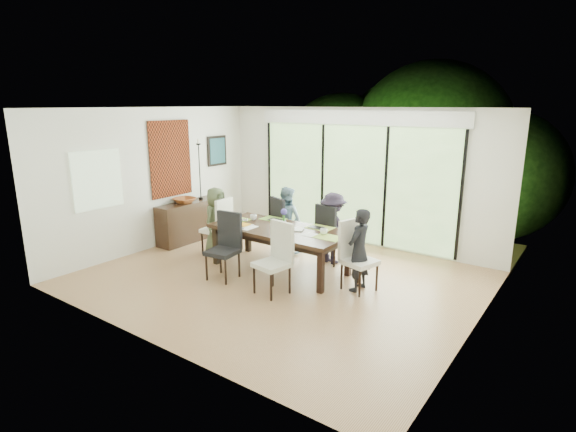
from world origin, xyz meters
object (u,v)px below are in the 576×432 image
Objects in this scene: chair_far_right at (333,233)px; chair_near_right at (272,259)px; chair_far_left at (288,224)px; person_left_end at (216,221)px; bowl at (184,200)px; cup_b at (283,228)px; person_right_end at (359,250)px; person_far_right at (333,228)px; sideboard at (189,221)px; table_top at (280,230)px; laptop at (238,221)px; vase at (284,224)px; chair_left_end at (216,225)px; cup_c at (324,232)px; chair_near_left at (222,247)px; cup_a at (253,217)px; person_far_left at (287,220)px.

chair_far_right is 1.72m from chair_near_right.
chair_far_left is 1.34m from person_left_end.
cup_b is at bearing -5.58° from bowl.
person_right_end reaches higher than cup_b.
person_far_right is 2.95× the size of bowl.
table_top is at bearing -5.91° from sideboard.
person_right_end and person_far_right have the same top height.
chair_near_right reaches higher than laptop.
sideboard is at bearing 172.30° from cup_b.
chair_far_right is at bearing 10.87° from sideboard.
chair_far_left is 11.00× the size of cup_b.
cup_b is (0.10, -0.15, -0.01)m from vase.
chair_left_end is 2.32m from cup_c.
bowl is at bearing -102.95° from chair_left_end.
table_top is 1.63× the size of sideboard.
cup_c is at bearing 7.13° from table_top.
chair_near_left reaches higher than cup_c.
cup_b is 0.81× the size of cup_c.
chair_left_end and chair_far_left have the same top height.
cup_b reaches higher than laptop.
cup_a is (-2.18, 0.15, 0.15)m from person_right_end.
cup_b is at bearing -33.69° from table_top.
chair_near_left is 2.29m from bowl.
person_left_end and person_right_end have the same top height.
chair_far_left is 0.85× the size of person_far_right.
chair_near_left is 8.87× the size of cup_c.
person_right_end is 12.90× the size of cup_b.
table_top is at bearing -88.04° from person_right_end.
chair_left_end is 1.67m from cup_b.
person_far_left is 2.19m from bowl.
table_top is at bearing 67.09° from chair_far_right.
vase is at bearing -2.47° from bowl.
sideboard is at bearing 20.87° from chair_far_right.
person_right_end is 0.70m from cup_c.
person_left_end reaches higher than chair_left_end.
vase reaches higher than laptop.
person_far_left reaches higher than chair_near_left.
vase is 2.57m from bowl.
person_far_left is at bearing 10.72° from person_far_right.
chair_far_right is at bearing -79.28° from person_far_right.
chair_near_left is 2.00m from person_far_right.
cup_a is 1.00× the size of cup_c.
chair_near_left is at bearing -29.26° from sideboard.
chair_far_left is 1.00m from chair_far_right.
person_right_end is 1.00× the size of person_far_left.
chair_left_end is at bearing 32.76° from person_far_right.
sideboard is (-1.82, 0.11, -0.38)m from cup_a.
chair_left_end reaches higher than vase.
chair_near_left is (-0.50, -0.87, -0.17)m from table_top.
cup_b reaches higher than table_top.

